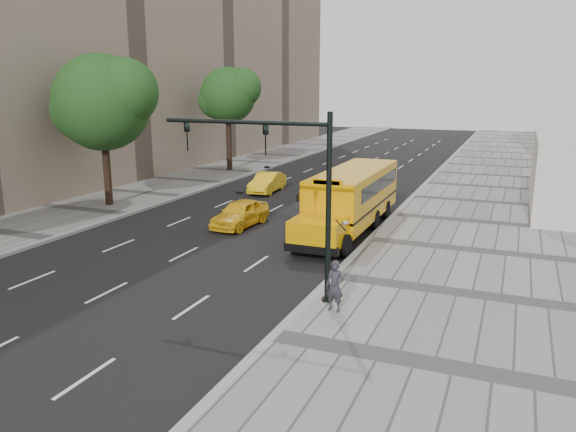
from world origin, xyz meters
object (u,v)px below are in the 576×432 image
at_px(pedestrian, 335,286).
at_px(traffic_signal, 288,182).
at_px(taxi_near, 240,213).
at_px(school_bus, 352,195).
at_px(tree_b, 103,102).
at_px(taxi_far, 267,183).
at_px(tree_c, 229,95).

height_order(pedestrian, traffic_signal, traffic_signal).
bearing_deg(traffic_signal, pedestrian, -20.73).
bearing_deg(taxi_near, school_bus, 21.83).
xyz_separation_m(tree_b, traffic_signal, (15.59, -9.73, -2.15)).
bearing_deg(pedestrian, traffic_signal, 166.02).
distance_m(taxi_far, pedestrian, 21.29).
bearing_deg(tree_c, traffic_signal, -58.11).
relative_size(tree_c, pedestrian, 5.19).
relative_size(taxi_near, pedestrian, 2.45).
xyz_separation_m(school_bus, pedestrian, (2.59, -10.99, -0.78)).
relative_size(school_bus, pedestrian, 6.95).
distance_m(tree_c, pedestrian, 31.64).
distance_m(tree_c, taxi_near, 19.95).
distance_m(taxi_far, traffic_signal, 20.05).
bearing_deg(tree_c, tree_b, -89.93).
height_order(tree_b, tree_c, tree_b).
relative_size(tree_c, traffic_signal, 1.35).
height_order(tree_b, taxi_far, tree_b).
bearing_deg(taxi_far, taxi_near, -77.85).
bearing_deg(pedestrian, tree_c, 130.90).
xyz_separation_m(school_bus, taxi_far, (-8.13, 7.40, -1.10)).
xyz_separation_m(taxi_near, pedestrian, (8.07, -9.17, 0.29)).
height_order(tree_c, taxi_far, tree_c).
height_order(school_bus, taxi_far, school_bus).
height_order(taxi_near, pedestrian, pedestrian).
height_order(taxi_near, taxi_far, taxi_near).
bearing_deg(taxi_far, school_bus, -46.21).
bearing_deg(school_bus, tree_b, -177.93).
bearing_deg(traffic_signal, tree_b, 148.01).
bearing_deg(pedestrian, school_bus, 110.01).
relative_size(school_bus, traffic_signal, 1.81).
distance_m(tree_b, tree_c, 15.35).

